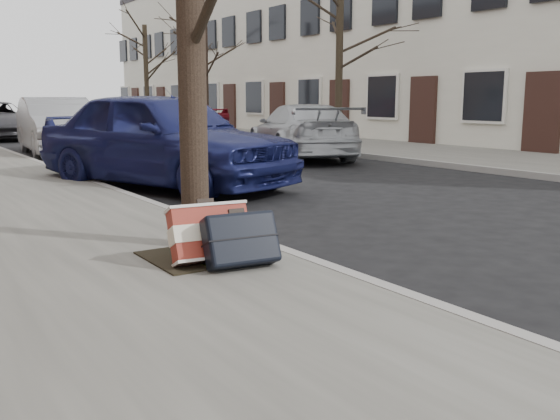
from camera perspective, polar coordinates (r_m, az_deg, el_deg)
ground at (r=5.65m, az=17.07°, el=-5.06°), size 120.00×120.00×0.00m
far_sidewalk at (r=22.07m, az=-0.23°, el=6.56°), size 4.00×70.00×0.12m
house_far at (r=26.17m, az=8.70°, el=14.76°), size 6.70×40.00×7.20m
dirt_patch at (r=5.32m, az=-7.36°, el=-4.20°), size 0.85×0.85×0.02m
suitcase_red at (r=5.06m, az=-6.42°, el=-2.16°), size 0.67×0.42×0.49m
suitcase_navy at (r=4.91m, az=-3.62°, el=-2.68°), size 0.62×0.41×0.46m
car_near_front at (r=10.32m, az=-10.58°, el=6.44°), size 3.39×5.07×1.60m
car_near_mid at (r=17.19m, az=-19.65°, el=7.23°), size 1.96×4.61×1.48m
car_far_front at (r=15.20m, az=1.92°, el=7.19°), size 3.22×4.88×1.31m
car_far_back at (r=22.35m, az=-10.20°, el=8.32°), size 3.31×5.00×1.58m
tree_far_a at (r=18.34m, az=5.43°, el=13.25°), size 0.21×0.21×4.66m
tree_far_b at (r=25.47m, az=-6.81°, el=12.25°), size 0.21×0.21×4.58m
tree_far_c at (r=31.23m, az=-12.13°, el=11.88°), size 0.22×0.22×4.77m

